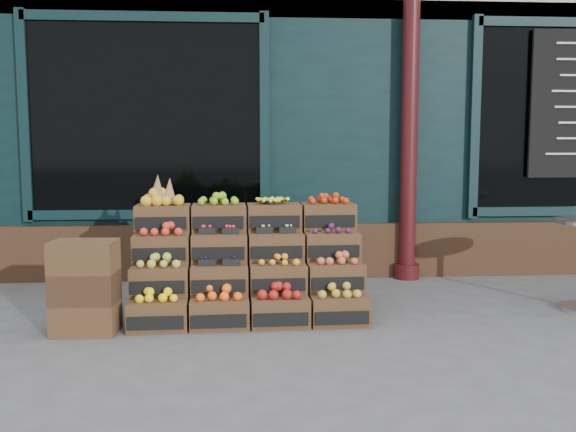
{
  "coord_description": "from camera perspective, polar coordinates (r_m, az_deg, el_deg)",
  "views": [
    {
      "loc": [
        -0.59,
        -4.77,
        1.46
      ],
      "look_at": [
        -0.2,
        0.7,
        0.85
      ],
      "focal_mm": 40.0,
      "sensor_mm": 36.0,
      "label": 1
    }
  ],
  "objects": [
    {
      "name": "shopkeeper",
      "position": [
        7.63,
        -12.62,
        2.74
      ],
      "size": [
        0.86,
        0.72,
        2.0
      ],
      "primitive_type": "imported",
      "rotation": [
        0.0,
        0.0,
        2.75
      ],
      "color": "#1D6722",
      "rests_on": "ground"
    },
    {
      "name": "shop_facade",
      "position": [
        9.94,
        -0.64,
        11.78
      ],
      "size": [
        12.0,
        6.24,
        4.8
      ],
      "color": "black",
      "rests_on": "ground"
    },
    {
      "name": "ground",
      "position": [
        5.02,
        2.89,
        -10.57
      ],
      "size": [
        60.0,
        60.0,
        0.0
      ],
      "primitive_type": "plane",
      "color": "#4E4E51",
      "rests_on": "ground"
    },
    {
      "name": "crate_display",
      "position": [
        5.56,
        -3.67,
        -4.92
      ],
      "size": [
        1.96,
        0.99,
        1.21
      ],
      "rotation": [
        0.0,
        0.0,
        0.03
      ],
      "color": "#4A311D",
      "rests_on": "ground"
    },
    {
      "name": "spare_crates",
      "position": [
        5.23,
        -17.6,
        -6.06
      ],
      "size": [
        0.5,
        0.36,
        0.73
      ],
      "rotation": [
        0.0,
        0.0,
        -0.05
      ],
      "color": "#4A311D",
      "rests_on": "ground"
    }
  ]
}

